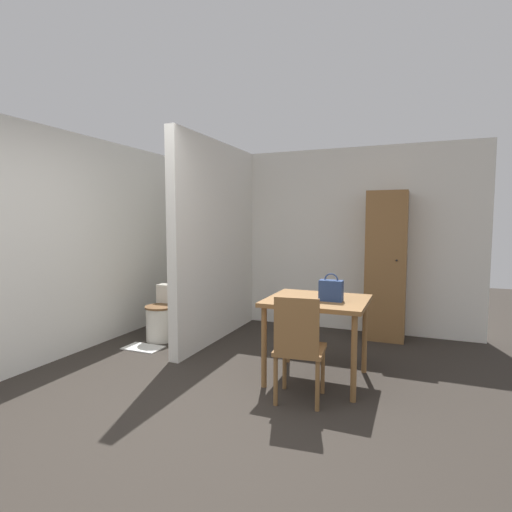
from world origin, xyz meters
TOP-DOWN VIEW (x-y plane):
  - ground_plane at (0.00, 0.00)m, footprint 16.00×16.00m
  - wall_back at (0.00, 3.32)m, footprint 4.93×0.12m
  - wall_left at (-2.03, 1.63)m, footprint 0.12×4.26m
  - partition_wall at (-0.74, 2.24)m, footprint 0.12×2.03m
  - dining_table at (0.78, 1.37)m, footprint 0.92×0.83m
  - wooden_chair at (0.76, 0.82)m, footprint 0.44×0.44m
  - toilet at (-1.35, 1.91)m, footprint 0.38×0.53m
  - handbag at (0.92, 1.31)m, footprint 0.21×0.11m
  - wooden_cabinet at (1.27, 3.02)m, footprint 0.49×0.44m
  - bath_mat at (-1.35, 1.50)m, footprint 0.46×0.28m

SIDE VIEW (x-z plane):
  - ground_plane at x=0.00m, z-range 0.00..0.00m
  - bath_mat at x=-1.35m, z-range 0.00..0.01m
  - toilet at x=-1.35m, z-range -0.04..0.63m
  - wooden_chair at x=0.76m, z-range 0.04..0.94m
  - dining_table at x=0.78m, z-range 0.29..1.08m
  - handbag at x=0.92m, z-range 0.75..1.01m
  - wooden_cabinet at x=1.27m, z-range 0.00..1.88m
  - wall_back at x=0.00m, z-range 0.00..2.50m
  - wall_left at x=-2.03m, z-range 0.00..2.50m
  - partition_wall at x=-0.74m, z-range 0.00..2.50m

